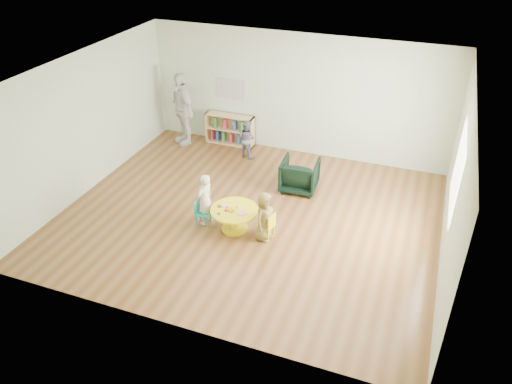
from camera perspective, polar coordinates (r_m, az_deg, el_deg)
room at (r=8.69m, az=-0.76°, el=7.61°), size 7.10×7.00×2.80m
activity_table at (r=9.09m, az=-2.48°, el=-2.71°), size 0.88×0.88×0.48m
kid_chair_left at (r=9.31m, az=-6.26°, el=-2.25°), size 0.29×0.29×0.50m
kid_chair_right at (r=8.91m, az=1.36°, el=-3.81°), size 0.31×0.31×0.49m
bookshelf at (r=12.29m, az=-3.00°, el=7.18°), size 1.20×0.30×0.75m
alphabet_poster at (r=12.03m, az=-2.83°, el=11.69°), size 0.74×0.01×0.54m
armchair at (r=10.33m, az=5.01°, el=1.96°), size 0.77×0.79×0.68m
child_left at (r=9.20m, az=-5.83°, el=-0.87°), size 0.34×0.43×1.02m
child_right at (r=8.76m, az=0.94°, el=-2.81°), size 0.37×0.50×0.94m
toddler at (r=11.57m, az=-1.06°, el=6.10°), size 0.52×0.46×0.91m
adult_caretaker at (r=12.23m, az=-8.42°, el=9.39°), size 1.08×0.98×1.77m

